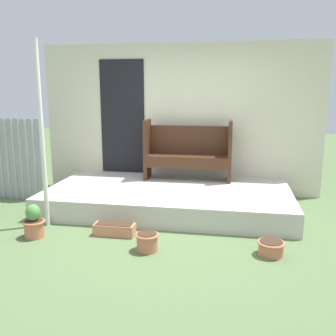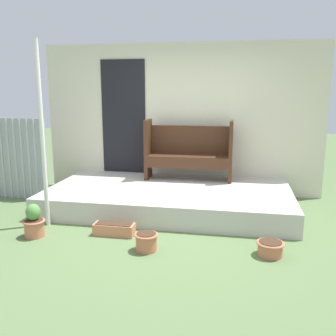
% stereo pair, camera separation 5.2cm
% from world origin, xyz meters
% --- Properties ---
extents(ground_plane, '(24.00, 24.00, 0.00)m').
position_xyz_m(ground_plane, '(0.00, 0.00, 0.00)').
color(ground_plane, '#5B7547').
extents(porch_slab, '(3.70, 1.96, 0.32)m').
position_xyz_m(porch_slab, '(-0.10, 0.98, 0.16)').
color(porch_slab, beige).
rests_on(porch_slab, ground_plane).
extents(house_wall, '(4.90, 0.08, 2.60)m').
position_xyz_m(house_wall, '(-0.14, 1.98, 1.30)').
color(house_wall, beige).
rests_on(house_wall, ground_plane).
extents(support_post, '(0.06, 0.06, 2.45)m').
position_xyz_m(support_post, '(-1.60, -0.06, 1.22)').
color(support_post, white).
rests_on(support_post, ground_plane).
extents(bench, '(1.45, 0.43, 1.00)m').
position_xyz_m(bench, '(0.11, 1.61, 0.83)').
color(bench, '#422616').
rests_on(bench, porch_slab).
extents(flower_pot_left, '(0.28, 0.28, 0.43)m').
position_xyz_m(flower_pot_left, '(-1.55, -0.49, 0.19)').
color(flower_pot_left, '#C67251').
rests_on(flower_pot_left, ground_plane).
extents(flower_pot_middle, '(0.28, 0.28, 0.21)m').
position_xyz_m(flower_pot_middle, '(-0.07, -0.63, 0.12)').
color(flower_pot_middle, '#C67251').
rests_on(flower_pot_middle, ground_plane).
extents(flower_pot_right, '(0.31, 0.31, 0.17)m').
position_xyz_m(flower_pot_right, '(1.32, -0.50, 0.09)').
color(flower_pot_right, '#C67251').
rests_on(flower_pot_right, ground_plane).
extents(planter_box_rect, '(0.52, 0.19, 0.16)m').
position_xyz_m(planter_box_rect, '(-0.58, -0.25, 0.08)').
color(planter_box_rect, tan).
rests_on(planter_box_rect, ground_plane).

